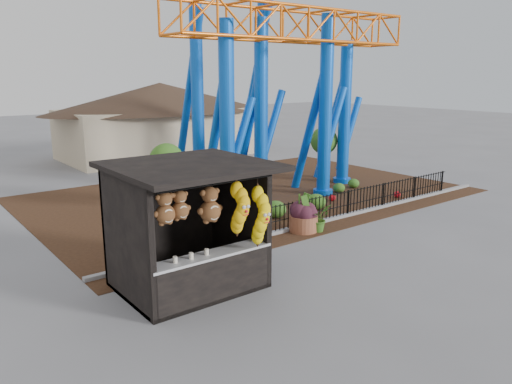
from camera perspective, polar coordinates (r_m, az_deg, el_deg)
ground at (r=13.50m, az=6.16°, el=-9.07°), size 120.00×120.00×0.00m
mulch_bed at (r=21.79m, az=-0.76°, el=-0.25°), size 18.00×12.00×0.02m
curb at (r=18.16m, az=8.77°, el=-3.03°), size 18.00×0.18×0.12m
prize_booth at (r=11.95m, az=-7.22°, el=-4.31°), size 3.50×3.40×3.12m
picket_fence at (r=18.69m, az=10.73°, el=-1.24°), size 12.20×0.06×1.00m
roller_coaster at (r=22.09m, az=1.24°, el=16.75°), size 11.00×6.37×10.82m
terracotta_planter at (r=16.72m, az=5.43°, el=-3.58°), size 1.21×1.21×0.56m
planter_foliage at (r=16.56m, az=5.47°, el=-1.60°), size 0.70×0.70×0.64m
potted_plant at (r=16.74m, az=7.06°, el=-2.97°), size 0.95×0.86×0.92m
landscaping at (r=20.01m, az=3.74°, el=-0.62°), size 7.49×4.33×0.68m
pavilion at (r=32.53m, az=-10.84°, el=9.47°), size 15.00×15.00×4.80m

